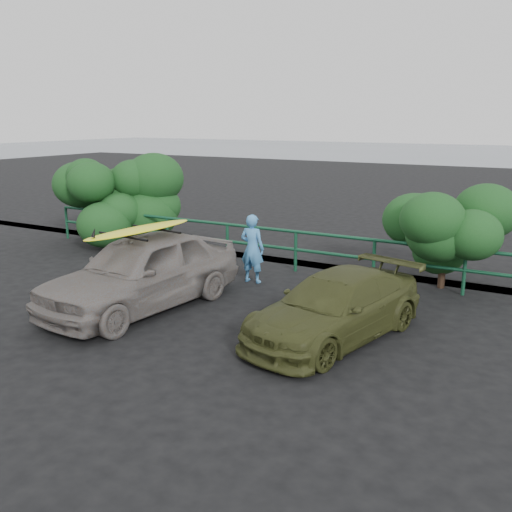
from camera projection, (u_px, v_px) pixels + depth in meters
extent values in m
plane|color=black|center=(128.00, 326.00, 10.47)|extent=(80.00, 80.00, 0.00)
plane|color=slate|center=(510.00, 154.00, 61.13)|extent=(200.00, 200.00, 0.00)
imported|color=slate|center=(142.00, 271.00, 11.28)|extent=(2.24, 4.62, 1.52)
imported|color=#3B3F1C|center=(335.00, 307.00, 9.76)|extent=(2.44, 4.14, 1.13)
imported|color=#4691D4|center=(252.00, 248.00, 13.09)|extent=(0.60, 0.41, 1.59)
ellipsoid|color=#FFF81A|center=(140.00, 229.00, 11.08)|extent=(0.83, 2.73, 0.08)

